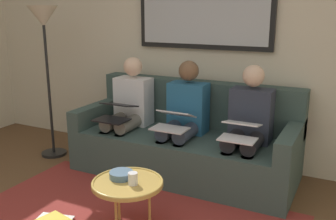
{
  "coord_description": "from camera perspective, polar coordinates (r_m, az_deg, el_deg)",
  "views": [
    {
      "loc": [
        -1.49,
        1.24,
        1.62
      ],
      "look_at": [
        0.0,
        -1.7,
        0.75
      ],
      "focal_mm": 40.81,
      "sensor_mm": 36.0,
      "label": 1
    }
  ],
  "objects": [
    {
      "name": "couch",
      "position": [
        3.9,
        2.78,
        -4.84
      ],
      "size": [
        2.2,
        0.9,
        0.9
      ],
      "color": "#384C47",
      "rests_on": "ground_plane"
    },
    {
      "name": "framed_mirror",
      "position": [
        4.03,
        5.32,
        13.73
      ],
      "size": [
        1.46,
        0.05,
        0.66
      ],
      "color": "black"
    },
    {
      "name": "cup",
      "position": [
        2.78,
        -5.27,
        -10.17
      ],
      "size": [
        0.07,
        0.07,
        0.09
      ],
      "primitive_type": "cylinder",
      "color": "silver",
      "rests_on": "coffee_table"
    },
    {
      "name": "person_middle",
      "position": [
        3.75,
        2.4,
        -0.87
      ],
      "size": [
        0.38,
        0.58,
        1.14
      ],
      "color": "#235B84",
      "rests_on": "couch"
    },
    {
      "name": "wall_rear",
      "position": [
        4.13,
        5.72,
        10.27
      ],
      "size": [
        6.0,
        0.12,
        2.6
      ],
      "primitive_type": "cube",
      "color": "beige",
      "rests_on": "ground_plane"
    },
    {
      "name": "person_left",
      "position": [
        3.55,
        11.86,
        -2.11
      ],
      "size": [
        0.38,
        0.58,
        1.14
      ],
      "color": "#2D3342",
      "rests_on": "couch"
    },
    {
      "name": "laptop_silver",
      "position": [
        3.54,
        0.82,
        -1.53
      ],
      "size": [
        0.33,
        0.36,
        0.16
      ],
      "color": "silver"
    },
    {
      "name": "bowl",
      "position": [
        2.9,
        -6.99,
        -9.58
      ],
      "size": [
        0.18,
        0.18,
        0.05
      ],
      "primitive_type": "cylinder",
      "color": "slate",
      "rests_on": "coffee_table"
    },
    {
      "name": "laptop_white",
      "position": [
        3.31,
        10.73,
        -2.98
      ],
      "size": [
        0.31,
        0.32,
        0.14
      ],
      "color": "white"
    },
    {
      "name": "standing_lamp",
      "position": [
        4.34,
        -17.98,
        10.8
      ],
      "size": [
        0.32,
        0.32,
        1.66
      ],
      "color": "black",
      "rests_on": "ground_plane"
    },
    {
      "name": "person_right",
      "position": [
        4.05,
        -5.87,
        0.24
      ],
      "size": [
        0.38,
        0.58,
        1.14
      ],
      "color": "silver",
      "rests_on": "couch"
    },
    {
      "name": "laptop_black",
      "position": [
        3.85,
        -7.79,
        -0.19
      ],
      "size": [
        0.32,
        0.38,
        0.16
      ],
      "color": "black"
    },
    {
      "name": "coffee_table",
      "position": [
        2.85,
        -6.07,
        -10.9
      ],
      "size": [
        0.53,
        0.53,
        0.41
      ],
      "color": "tan",
      "rests_on": "ground_plane"
    }
  ]
}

